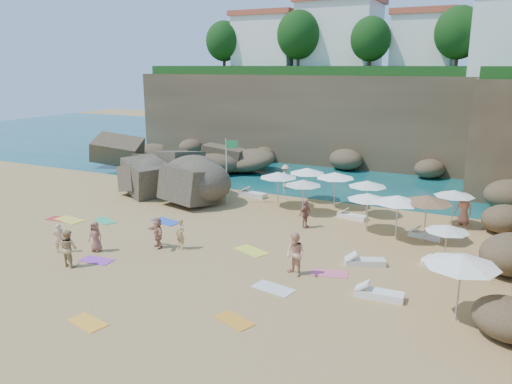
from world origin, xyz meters
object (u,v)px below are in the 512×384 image
at_px(parasol_2, 335,175).
at_px(lounger_0, 253,194).
at_px(rock_outcrop, 184,195).
at_px(person_stand_3, 305,214).
at_px(person_stand_4, 464,209).
at_px(parasol_1, 307,171).
at_px(person_stand_2, 285,176).
at_px(person_stand_5, 166,178).
at_px(flag_pole, 228,163).
at_px(person_stand_6, 59,238).
at_px(parasol_0, 278,175).
at_px(person_stand_1, 68,248).

bearing_deg(parasol_2, lounger_0, 178.99).
relative_size(rock_outcrop, parasol_2, 3.09).
distance_m(person_stand_3, person_stand_4, 9.13).
height_order(parasol_1, person_stand_2, parasol_1).
height_order(lounger_0, person_stand_2, person_stand_2).
height_order(person_stand_3, person_stand_5, person_stand_5).
relative_size(flag_pole, person_stand_6, 2.96).
bearing_deg(rock_outcrop, person_stand_5, 166.42).
xyz_separation_m(parasol_1, person_stand_2, (-2.71, 2.68, -1.20)).
distance_m(parasol_2, person_stand_4, 7.78).
xyz_separation_m(rock_outcrop, lounger_0, (4.56, 1.74, 0.15)).
xyz_separation_m(flag_pole, parasol_0, (3.19, 0.81, -0.66)).
bearing_deg(person_stand_3, person_stand_2, 49.25).
height_order(person_stand_3, person_stand_4, person_stand_4).
bearing_deg(person_stand_1, person_stand_3, -124.47).
xyz_separation_m(lounger_0, person_stand_4, (13.59, -0.19, 0.78)).
bearing_deg(flag_pole, lounger_0, 75.43).
bearing_deg(flag_pole, person_stand_4, 8.55).
relative_size(parasol_0, person_stand_4, 1.29).
height_order(flag_pole, parasol_1, flag_pole).
relative_size(lounger_0, person_stand_6, 1.35).
bearing_deg(person_stand_4, parasol_0, -155.26).
relative_size(flag_pole, lounger_0, 2.19).
xyz_separation_m(person_stand_1, person_stand_5, (-4.51, 13.42, 0.07)).
bearing_deg(person_stand_4, person_stand_3, -131.78).
height_order(person_stand_4, person_stand_6, person_stand_4).
distance_m(parasol_1, lounger_0, 4.23).
distance_m(person_stand_4, person_stand_6, 21.88).
relative_size(person_stand_3, person_stand_6, 1.09).
height_order(parasol_0, person_stand_6, parasol_0).
bearing_deg(flag_pole, person_stand_5, 169.94).
relative_size(parasol_2, lounger_0, 1.24).
relative_size(lounger_0, person_stand_2, 1.14).
xyz_separation_m(lounger_0, person_stand_2, (1.01, 3.37, 0.71)).
xyz_separation_m(parasol_0, person_stand_2, (-1.58, 4.88, -1.23)).
bearing_deg(lounger_0, person_stand_3, -33.14).
xyz_separation_m(person_stand_3, person_stand_6, (-9.36, -8.85, -0.06)).
bearing_deg(lounger_0, flag_pole, -97.67).
bearing_deg(parasol_2, person_stand_3, -92.30).
distance_m(parasol_0, person_stand_3, 4.72).
bearing_deg(parasol_1, lounger_0, -169.49).
bearing_deg(person_stand_2, person_stand_1, 130.60).
relative_size(person_stand_4, person_stand_5, 1.01).
bearing_deg(person_stand_6, flag_pole, -151.33).
relative_size(lounger_0, person_stand_4, 1.06).
relative_size(lounger_0, person_stand_3, 1.24).
height_order(person_stand_2, person_stand_5, person_stand_5).
height_order(parasol_0, lounger_0, parasol_0).
distance_m(rock_outcrop, person_stand_2, 7.61).
bearing_deg(parasol_1, person_stand_4, -5.09).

